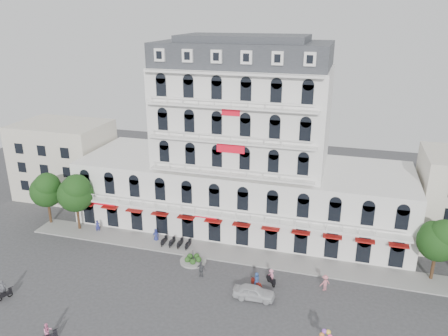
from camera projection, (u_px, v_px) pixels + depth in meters
The scene contains 18 objects.
ground at pixel (200, 295), 46.44m from camera, with size 120.00×120.00×0.00m, color #38383A.
sidewalk at pixel (224, 253), 54.55m from camera, with size 53.00×4.00×0.16m, color gray.
main_building at pixel (242, 156), 59.35m from camera, with size 45.00×15.00×25.80m.
flank_building_west at pixel (65, 159), 70.36m from camera, with size 14.00×10.00×12.00m, color beige.
traffic_island at pixel (193, 260), 52.57m from camera, with size 3.20×3.20×1.60m.
parked_scooter_row at pixel (176, 247), 56.06m from camera, with size 4.40×1.80×1.10m, color black, non-canonical shape.
tree_west_outer at pixel (46, 189), 60.46m from camera, with size 4.50×4.48×7.76m.
tree_west_inner at pixel (75, 192), 58.59m from camera, with size 4.76×4.76×8.25m.
tree_east_inner at pixel (439, 239), 47.40m from camera, with size 4.40×4.37×7.57m.
parked_car at pixel (254, 292), 45.72m from camera, with size 1.77×4.40×1.50m, color silver.
rider_west at pixel (4, 291), 45.51m from camera, with size 0.97×1.58×2.26m.
rider_southwest at pixel (48, 333), 39.43m from camera, with size 1.02×1.55×2.13m.
rider_east at pixel (257, 281), 47.22m from camera, with size 1.38×1.23×2.04m.
rider_center at pixel (271, 277), 47.99m from camera, with size 1.22×1.39×1.93m.
pedestrian_left at pixel (156, 235), 57.22m from camera, with size 0.84×0.55×1.73m, color navy.
pedestrian_mid at pixel (201, 269), 49.41m from camera, with size 1.13×0.47×1.92m, color #4B4D52.
pedestrian_right at pixel (325, 283), 47.04m from camera, with size 1.19×0.69×1.85m, color #D06E79.
pedestrian_far at pixel (98, 226), 59.47m from camera, with size 0.64×0.42×1.75m, color navy.
Camera 1 is at (13.31, -36.88, 28.46)m, focal length 35.00 mm.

